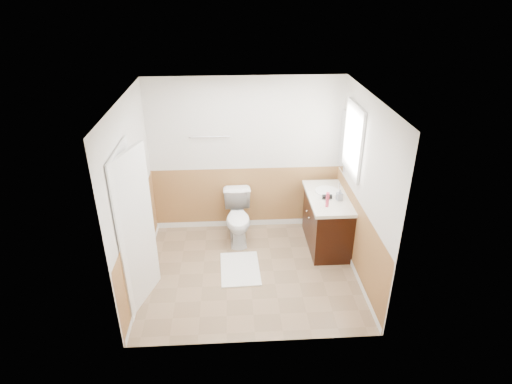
{
  "coord_description": "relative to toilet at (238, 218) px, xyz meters",
  "views": [
    {
      "loc": [
        -0.21,
        -4.88,
        3.75
      ],
      "look_at": [
        0.1,
        0.25,
        1.15
      ],
      "focal_mm": 29.77,
      "sensor_mm": 36.0,
      "label": 1
    }
  ],
  "objects": [
    {
      "name": "wainscot_left",
      "position": [
        -1.35,
        -0.87,
        0.11
      ],
      "size": [
        0.0,
        2.6,
        2.6
      ],
      "primitive_type": "plane",
      "rotation": [
        1.57,
        0.0,
        1.57
      ],
      "color": "#AD7645",
      "rests_on": "floor"
    },
    {
      "name": "door",
      "position": [
        -1.26,
        -1.32,
        0.63
      ],
      "size": [
        0.29,
        0.78,
        2.04
      ],
      "primitive_type": "cube",
      "rotation": [
        0.0,
        0.0,
        -0.31
      ],
      "color": "white",
      "rests_on": "wall_left"
    },
    {
      "name": "soap_dispenser",
      "position": [
        1.47,
        -0.36,
        0.55
      ],
      "size": [
        0.09,
        0.09,
        0.17
      ],
      "primitive_type": "imported",
      "rotation": [
        0.0,
        0.0,
        0.23
      ],
      "color": "#8D939F",
      "rests_on": "countertop"
    },
    {
      "name": "towel_bar",
      "position": [
        -0.41,
        0.38,
        1.21
      ],
      "size": [
        0.62,
        0.02,
        0.02
      ],
      "primitive_type": "cylinder",
      "rotation": [
        0.0,
        1.57,
        0.0
      ],
      "color": "silver",
      "rests_on": "wall_back"
    },
    {
      "name": "tp_holder_bar",
      "position": [
        0.04,
        0.36,
        0.31
      ],
      "size": [
        0.14,
        0.02,
        0.02
      ],
      "primitive_type": "cylinder",
      "rotation": [
        0.0,
        1.57,
        0.0
      ],
      "color": "silver",
      "rests_on": "wall_back"
    },
    {
      "name": "wainscot_front",
      "position": [
        0.14,
        -2.16,
        0.11
      ],
      "size": [
        3.0,
        0.0,
        3.0
      ],
      "primitive_type": "plane",
      "rotation": [
        -1.57,
        0.0,
        0.0
      ],
      "color": "#AD7645",
      "rests_on": "floor"
    },
    {
      "name": "door_frame",
      "position": [
        -1.33,
        -1.32,
        0.64
      ],
      "size": [
        0.02,
        0.92,
        2.1
      ],
      "primitive_type": "cube",
      "color": "white",
      "rests_on": "wall_left"
    },
    {
      "name": "wall_right",
      "position": [
        1.64,
        -0.87,
        0.86
      ],
      "size": [
        0.0,
        3.0,
        3.0
      ],
      "primitive_type": "plane",
      "rotation": [
        1.57,
        0.0,
        -1.57
      ],
      "color": "silver",
      "rests_on": "floor"
    },
    {
      "name": "tp_roll",
      "position": [
        0.04,
        0.36,
        0.31
      ],
      "size": [
        0.1,
        0.11,
        0.11
      ],
      "primitive_type": "cylinder",
      "rotation": [
        0.0,
        1.57,
        0.0
      ],
      "color": "white",
      "rests_on": "tp_holder_bar"
    },
    {
      "name": "lotion_bottle",
      "position": [
        1.25,
        -0.55,
        0.57
      ],
      "size": [
        0.05,
        0.05,
        0.22
      ],
      "primitive_type": "cylinder",
      "color": "#DC3857",
      "rests_on": "countertop"
    },
    {
      "name": "wainscot_back",
      "position": [
        0.14,
        0.42,
        0.11
      ],
      "size": [
        3.0,
        0.0,
        3.0
      ],
      "primitive_type": "plane",
      "rotation": [
        1.57,
        0.0,
        0.0
      ],
      "color": "#AD7645",
      "rests_on": "floor"
    },
    {
      "name": "vanity_cabinet",
      "position": [
        1.35,
        -0.24,
        0.01
      ],
      "size": [
        0.55,
        1.1,
        0.8
      ],
      "primitive_type": "cube",
      "color": "black",
      "rests_on": "floor"
    },
    {
      "name": "wainscot_right",
      "position": [
        1.63,
        -0.87,
        0.11
      ],
      "size": [
        0.0,
        2.6,
        2.6
      ],
      "primitive_type": "plane",
      "rotation": [
        1.57,
        0.0,
        -1.57
      ],
      "color": "#AD7645",
      "rests_on": "floor"
    },
    {
      "name": "window_glass",
      "position": [
        1.63,
        -0.28,
        1.36
      ],
      "size": [
        0.01,
        0.7,
        0.9
      ],
      "primitive_type": "cube",
      "color": "white",
      "rests_on": "wall_right"
    },
    {
      "name": "wall_back",
      "position": [
        0.14,
        0.43,
        0.86
      ],
      "size": [
        3.0,
        0.0,
        3.0
      ],
      "primitive_type": "plane",
      "rotation": [
        1.57,
        0.0,
        0.0
      ],
      "color": "silver",
      "rests_on": "floor"
    },
    {
      "name": "vanity_knob_right",
      "position": [
        1.05,
        -0.14,
        0.16
      ],
      "size": [
        0.03,
        0.03,
        0.03
      ],
      "primitive_type": "sphere",
      "color": "silver",
      "rests_on": "vanity_cabinet"
    },
    {
      "name": "mirror_panel",
      "position": [
        1.62,
        0.23,
        1.16
      ],
      "size": [
        0.02,
        0.35,
        0.9
      ],
      "primitive_type": "cube",
      "color": "silver",
      "rests_on": "wall_right"
    },
    {
      "name": "hair_dryer_body",
      "position": [
        1.3,
        -0.31,
        0.5
      ],
      "size": [
        0.14,
        0.07,
        0.07
      ],
      "primitive_type": "cylinder",
      "rotation": [
        0.0,
        1.57,
        0.0
      ],
      "color": "black",
      "rests_on": "countertop"
    },
    {
      "name": "wall_front",
      "position": [
        0.14,
        -2.17,
        0.86
      ],
      "size": [
        3.0,
        0.0,
        3.0
      ],
      "primitive_type": "plane",
      "rotation": [
        -1.57,
        0.0,
        0.0
      ],
      "color": "silver",
      "rests_on": "floor"
    },
    {
      "name": "vanity_knob_left",
      "position": [
        1.05,
        -0.34,
        0.16
      ],
      "size": [
        0.03,
        0.03,
        0.03
      ],
      "primitive_type": "sphere",
      "color": "silver",
      "rests_on": "vanity_cabinet"
    },
    {
      "name": "sink_basin",
      "position": [
        1.35,
        -0.09,
        0.47
      ],
      "size": [
        0.36,
        0.36,
        0.02
      ],
      "primitive_type": "cylinder",
      "color": "white",
      "rests_on": "countertop"
    },
    {
      "name": "countertop",
      "position": [
        1.34,
        -0.24,
        0.44
      ],
      "size": [
        0.6,
        1.15,
        0.05
      ],
      "primitive_type": "cube",
      "color": "white",
      "rests_on": "vanity_cabinet"
    },
    {
      "name": "tp_sheet",
      "position": [
        0.04,
        0.36,
        0.2
      ],
      "size": [
        0.1,
        0.01,
        0.16
      ],
      "primitive_type": "cube",
      "color": "white",
      "rests_on": "tp_roll"
    },
    {
      "name": "bath_mat",
      "position": [
        0.0,
        -0.8,
        -0.38
      ],
      "size": [
        0.57,
        0.82,
        0.02
      ],
      "primitive_type": "cube",
      "rotation": [
        0.0,
        0.0,
        0.03
      ],
      "color": "white",
      "rests_on": "floor"
    },
    {
      "name": "door_knob",
      "position": [
        -1.2,
        -0.99,
        0.56
      ],
      "size": [
        0.06,
        0.06,
        0.06
      ],
      "primitive_type": "sphere",
      "color": "silver",
      "rests_on": "door"
    },
    {
      "name": "faucet",
      "position": [
        1.53,
        -0.09,
        0.53
      ],
      "size": [
        0.02,
        0.02,
        0.14
      ],
      "primitive_type": "cylinder",
      "color": "silver",
      "rests_on": "countertop"
    },
    {
      "name": "floor",
      "position": [
        0.14,
        -0.87,
        -0.39
      ],
      "size": [
        3.0,
        3.0,
        0.0
      ],
      "primitive_type": "plane",
      "color": "#8C7051",
      "rests_on": "ground"
    },
    {
      "name": "window_frame",
      "position": [
        1.61,
        -0.28,
        1.36
      ],
      "size": [
        0.04,
        0.8,
        1.0
      ],
      "primitive_type": "cube",
      "color": "white",
      "rests_on": "wall_right"
    },
    {
      "name": "hair_dryer_handle",
      "position": [
        1.27,
        -0.29,
        0.47
      ],
      "size": [
        0.03,
        0.03,
        0.07
      ],
      "primitive_type": "cylinder",
      "color": "black",
      "rests_on": "countertop"
    },
    {
      "name": "wall_left",
      "position": [
        -1.36,
        -0.87,
        0.86
      ],
      "size": [
        0.0,
        3.0,
        3.0
      ],
      "primitive_type": "plane",
      "rotation": [
        1.57,
        0.0,
        1.57
      ],
      "color": "silver",
      "rests_on": "floor"
    },
    {
      "name": "ceiling",
      "position": [
        0.14,
        -0.87,
        2.11
      ],
      "size": [
        3.0,
        3.0,
        0.0
      ],
      "primitive_type": "plane",
      "rotation": [
        3.14,
        0.0,
        0.0
      ],
      "color": "white",
      "rests_on": "floor"
    },
    {
      "name": "toilet",
      "position": [
        0.0,
        0.0,
        0.0
      ],
      "size": [
        0.46,
        0.77,
        0.78
      ],
      "primitive_type": "imported",
      "rotation": [
        0.0,
        0.0,
        0.03
      ],
      "color": "white",
      "rests_on": "floor"
    }
  ]
}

